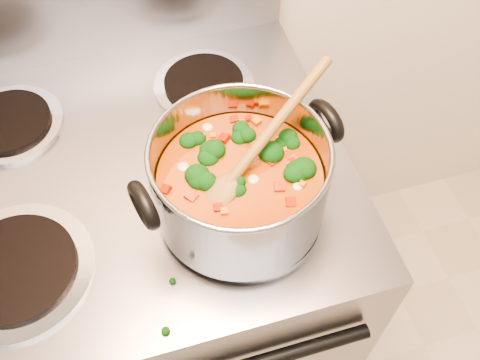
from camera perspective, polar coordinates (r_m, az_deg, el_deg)
name	(u,v)px	position (r m, az deg, el deg)	size (l,w,h in m)	color
electric_range	(156,279)	(1.33, -8.96, -10.43)	(0.77, 0.70, 1.08)	gray
stockpot	(240,182)	(0.80, 0.02, -0.24)	(0.33, 0.26, 0.16)	gray
wooden_spoon	(248,159)	(0.78, 0.88, 2.29)	(0.26, 0.18, 0.12)	brown
cooktop_crumbs	(340,217)	(0.87, 10.57, -3.95)	(0.10, 0.13, 0.01)	black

